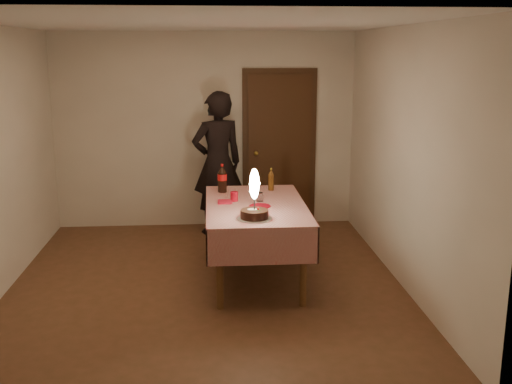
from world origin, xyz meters
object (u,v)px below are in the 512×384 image
birthday_cake (254,206)px  clear_cup (260,197)px  red_cup (234,196)px  dining_table (256,214)px  red_plate (260,206)px  amber_bottle_right (271,180)px  photographer (217,163)px  cola_bottle (222,179)px

birthday_cake → clear_cup: 0.68m
red_cup → dining_table: bearing=-31.5°
birthday_cake → clear_cup: size_ratio=5.33×
dining_table → birthday_cake: size_ratio=3.59×
red_plate → dining_table: bearing=108.4°
red_plate → red_cup: size_ratio=2.20×
dining_table → birthday_cake: birthday_cake is taller
dining_table → red_cup: bearing=148.5°
birthday_cake → amber_bottle_right: size_ratio=1.88×
birthday_cake → photographer: photographer is taller
birthday_cake → amber_bottle_right: bearing=76.6°
dining_table → red_cup: (-0.21, 0.13, 0.16)m
dining_table → red_cup: 0.30m
birthday_cake → photographer: bearing=98.0°
red_cup → clear_cup: (0.27, -0.02, -0.01)m
cola_bottle → amber_bottle_right: cola_bottle is taller
birthday_cake → clear_cup: bearing=80.9°
birthday_cake → amber_bottle_right: 1.19m
red_plate → red_cup: red_cup is taller
birthday_cake → red_plate: (0.09, 0.45, -0.12)m
cola_bottle → amber_bottle_right: (0.55, 0.05, -0.03)m
red_plate → amber_bottle_right: amber_bottle_right is taller
photographer → amber_bottle_right: bearing=-61.3°
cola_bottle → red_cup: bearing=-74.9°
red_plate → photographer: (-0.40, 1.78, 0.11)m
red_cup → clear_cup: 0.27m
birthday_cake → red_cup: bearing=103.2°
dining_table → birthday_cake: 0.60m
dining_table → amber_bottle_right: 0.68m
dining_table → birthday_cake: bearing=-95.6°
birthday_cake → photographer: size_ratio=0.26×
cola_bottle → photographer: 1.12m
birthday_cake → cola_bottle: birthday_cake is taller
photographer → red_plate: bearing=-77.3°
dining_table → red_plate: bearing=-71.6°
clear_cup → amber_bottle_right: 0.52m
red_plate → amber_bottle_right: 0.74m
amber_bottle_right → red_cup: bearing=-132.9°
red_plate → clear_cup: clear_cup is taller
clear_cup → photographer: photographer is taller
red_plate → photographer: photographer is taller
red_plate → cola_bottle: 0.77m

